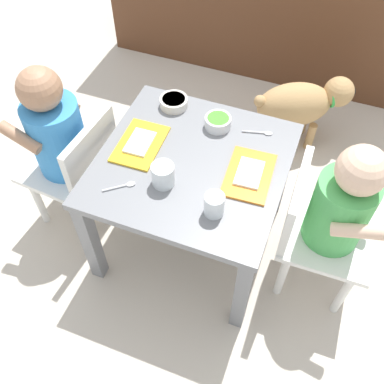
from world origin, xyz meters
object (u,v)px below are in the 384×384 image
seated_child_right (336,209)px  spoon_by_right_tray (261,133)px  dog (301,104)px  food_tray_left (140,144)px  dining_table (192,177)px  food_tray_right (249,174)px  water_cup_left (214,206)px  spoon_by_left_tray (122,186)px  seated_child_left (60,137)px  cereal_bowl_left_side (174,102)px  cereal_bowl_right_side (218,122)px  water_cup_right (163,176)px

seated_child_right → spoon_by_right_tray: seated_child_right is taller
dog → food_tray_left: bearing=-123.3°
dining_table → food_tray_right: (0.18, 0.01, 0.08)m
water_cup_left → spoon_by_left_tray: 0.28m
seated_child_right → spoon_by_left_tray: seated_child_right is taller
seated_child_left → seated_child_right: (0.90, 0.04, -0.01)m
seated_child_right → food_tray_left: seated_child_right is taller
spoon_by_left_tray → cereal_bowl_left_side: bearing=89.0°
seated_child_right → cereal_bowl_right_side: (-0.43, 0.18, 0.05)m
spoon_by_right_tray → seated_child_right: bearing=-34.6°
seated_child_left → cereal_bowl_left_side: size_ratio=7.03×
seated_child_right → dining_table: bearing=179.8°
dog → spoon_by_right_tray: spoon_by_right_tray is taller
water_cup_right → spoon_by_right_tray: (0.21, 0.30, -0.03)m
cereal_bowl_left_side → food_tray_right: bearing=-32.6°
dog → cereal_bowl_right_side: bearing=-114.7°
dog → water_cup_left: water_cup_left is taller
spoon_by_right_tray → food_tray_right: bearing=-85.3°
food_tray_right → water_cup_left: (-0.05, -0.17, 0.02)m
seated_child_right → cereal_bowl_right_side: bearing=157.4°
dog → water_cup_right: water_cup_right is taller
seated_child_left → food_tray_right: bearing=4.3°
dog → water_cup_right: size_ratio=5.69×
spoon_by_right_tray → cereal_bowl_right_side: bearing=-172.0°
cereal_bowl_left_side → cereal_bowl_right_side: bearing=-14.0°
seated_child_left → spoon_by_left_tray: 0.32m
food_tray_right → water_cup_left: water_cup_left is taller
spoon_by_right_tray → dining_table: bearing=-130.0°
cereal_bowl_right_side → dog: bearing=65.3°
food_tray_right → cereal_bowl_left_side: size_ratio=2.18×
dog → food_tray_right: size_ratio=1.95×
seated_child_right → cereal_bowl_right_side: 0.47m
seated_child_left → dining_table: bearing=4.8°
seated_child_left → water_cup_right: 0.41m
seated_child_right → water_cup_right: 0.51m
water_cup_left → spoon_by_right_tray: (0.04, 0.35, -0.03)m
dog → food_tray_left: size_ratio=2.00×
seated_child_right → spoon_by_right_tray: bearing=145.4°
water_cup_right → spoon_by_right_tray: bearing=54.8°
seated_child_left → seated_child_right: 0.90m
water_cup_left → cereal_bowl_right_side: (-0.10, 0.33, -0.01)m
spoon_by_left_tray → food_tray_left: bearing=97.6°
spoon_by_left_tray → seated_child_right: bearing=15.0°
food_tray_left → spoon_by_right_tray: (0.34, 0.19, -0.00)m
dining_table → seated_child_left: (-0.45, -0.04, 0.06)m
seated_child_right → spoon_by_left_tray: 0.63m
seated_child_right → food_tray_right: 0.27m
spoon_by_left_tray → cereal_bowl_right_side: bearing=62.1°
cereal_bowl_left_side → water_cup_left: bearing=-53.8°
dining_table → spoon_by_right_tray: bearing=50.0°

